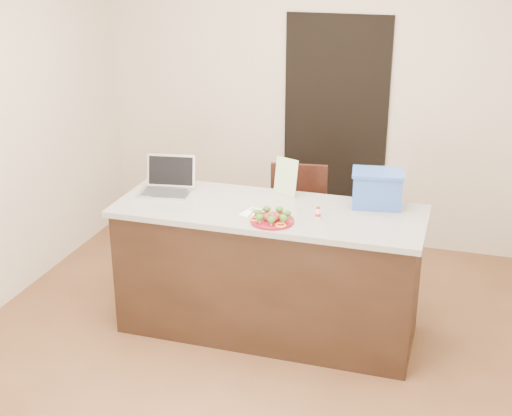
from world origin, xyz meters
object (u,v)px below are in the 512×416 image
(chair, at_px, (295,221))
(laptop, at_px, (168,182))
(blue_box, at_px, (377,189))
(island, at_px, (268,270))
(yogurt_bottle, at_px, (318,214))
(plate, at_px, (272,221))
(napkin, at_px, (256,213))

(chair, bearing_deg, laptop, -150.69)
(blue_box, height_order, chair, blue_box)
(chair, bearing_deg, blue_box, -41.01)
(laptop, xyz_separation_m, blue_box, (1.44, 0.15, 0.06))
(island, distance_m, yogurt_bottle, 0.61)
(plate, bearing_deg, laptop, 158.72)
(plate, relative_size, yogurt_bottle, 3.68)
(plate, height_order, blue_box, blue_box)
(island, bearing_deg, laptop, 171.66)
(island, bearing_deg, napkin, -113.64)
(yogurt_bottle, bearing_deg, napkin, -173.19)
(blue_box, bearing_deg, yogurt_bottle, -142.81)
(plate, relative_size, laptop, 0.73)
(laptop, bearing_deg, blue_box, -3.24)
(plate, bearing_deg, yogurt_bottle, 30.04)
(island, relative_size, plate, 7.38)
(laptop, bearing_deg, yogurt_bottle, -18.30)
(plate, xyz_separation_m, blue_box, (0.59, 0.48, 0.11))
(blue_box, bearing_deg, chair, 138.29)
(plate, distance_m, yogurt_bottle, 0.30)
(chair, bearing_deg, yogurt_bottle, -73.70)
(plate, bearing_deg, island, 111.72)
(plate, xyz_separation_m, napkin, (-0.14, 0.10, -0.01))
(yogurt_bottle, bearing_deg, island, 168.63)
(island, relative_size, laptop, 5.38)
(blue_box, distance_m, chair, 0.93)
(island, distance_m, napkin, 0.48)
(napkin, xyz_separation_m, blue_box, (0.73, 0.38, 0.12))
(blue_box, bearing_deg, laptop, 177.54)
(napkin, distance_m, laptop, 0.76)
(napkin, bearing_deg, chair, 85.65)
(chair, bearing_deg, island, -98.38)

